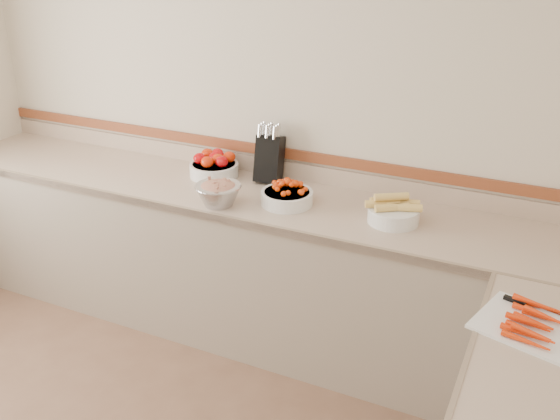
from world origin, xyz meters
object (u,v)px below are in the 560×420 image
at_px(corn_bowl, 393,212).
at_px(rhubarb_bowl, 218,192).
at_px(knife_block, 269,157).
at_px(cutting_board, 535,325).
at_px(cherry_tomato_bowl, 287,195).
at_px(tomato_bowl, 214,165).

relative_size(corn_bowl, rhubarb_bowl, 1.15).
relative_size(knife_block, cutting_board, 0.75).
height_order(corn_bowl, rhubarb_bowl, corn_bowl).
distance_m(knife_block, rhubarb_bowl, 0.44).
relative_size(cherry_tomato_bowl, cutting_board, 0.59).
xyz_separation_m(knife_block, cutting_board, (1.53, -0.91, -0.13)).
bearing_deg(cherry_tomato_bowl, cutting_board, -26.45).
bearing_deg(cherry_tomato_bowl, knife_block, 131.53).
distance_m(knife_block, corn_bowl, 0.84).
height_order(tomato_bowl, rhubarb_bowl, tomato_bowl).
xyz_separation_m(cherry_tomato_bowl, rhubarb_bowl, (-0.32, -0.17, 0.02)).
bearing_deg(corn_bowl, cherry_tomato_bowl, -177.58).
distance_m(corn_bowl, cutting_board, 0.99).
bearing_deg(knife_block, rhubarb_bowl, -101.64).
xyz_separation_m(cherry_tomato_bowl, corn_bowl, (0.57, 0.02, 0.01)).
bearing_deg(corn_bowl, knife_block, 163.48).
bearing_deg(tomato_bowl, knife_block, 11.58).
relative_size(tomato_bowl, cutting_board, 0.62).
relative_size(tomato_bowl, rhubarb_bowl, 1.18).
bearing_deg(knife_block, cherry_tomato_bowl, -48.47).
bearing_deg(corn_bowl, tomato_bowl, 171.43).
distance_m(tomato_bowl, corn_bowl, 1.15).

